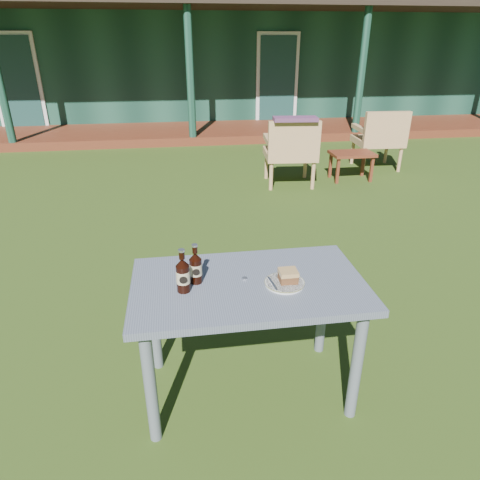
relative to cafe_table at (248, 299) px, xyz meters
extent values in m
plane|color=#334916|center=(0.00, 1.60, -0.62)|extent=(80.00, 80.00, 0.00)
cube|color=#183F2F|center=(0.00, 11.10, 0.68)|extent=(15.00, 6.00, 2.60)
cube|color=black|center=(0.00, 11.10, 2.13)|extent=(15.80, 6.80, 0.30)
cube|color=#602917|center=(0.00, 7.20, -0.54)|extent=(15.00, 1.80, 0.16)
cube|color=black|center=(0.00, 7.20, 1.83)|extent=(15.40, 2.00, 0.12)
cylinder|color=#183F2F|center=(0.00, 6.40, 0.61)|extent=(0.14, 0.14, 2.45)
cylinder|color=#183F2F|center=(3.25, 6.40, 0.61)|extent=(0.14, 0.14, 2.45)
cube|color=white|center=(-3.50, 8.08, 0.38)|extent=(0.95, 0.06, 2.00)
cube|color=#193D38|center=(-3.50, 8.05, 0.38)|extent=(0.80, 0.04, 1.85)
cube|color=white|center=(2.00, 8.08, 0.38)|extent=(0.95, 0.06, 2.00)
cube|color=#193D38|center=(2.00, 8.05, 0.38)|extent=(0.80, 0.04, 1.85)
cube|color=slate|center=(0.00, 0.00, 0.08)|extent=(1.20, 0.70, 0.04)
cylinder|color=slate|center=(-0.52, -0.27, -0.28)|extent=(0.06, 0.06, 0.68)
cylinder|color=slate|center=(0.52, -0.27, -0.28)|extent=(0.06, 0.06, 0.68)
cylinder|color=slate|center=(-0.52, 0.27, -0.28)|extent=(0.06, 0.06, 0.68)
cylinder|color=slate|center=(0.52, 0.27, -0.28)|extent=(0.06, 0.06, 0.68)
cylinder|color=silver|center=(0.18, -0.05, 0.11)|extent=(0.20, 0.20, 0.01)
cylinder|color=olive|center=(0.18, -0.05, 0.11)|extent=(0.20, 0.20, 0.00)
cube|color=#53311A|center=(0.20, -0.04, 0.14)|extent=(0.09, 0.08, 0.04)
cube|color=#AF884E|center=(0.20, -0.04, 0.17)|extent=(0.09, 0.09, 0.02)
cube|color=silver|center=(0.11, -0.06, 0.12)|extent=(0.03, 0.14, 0.00)
cylinder|color=black|center=(-0.27, 0.04, 0.17)|extent=(0.06, 0.06, 0.13)
cone|color=black|center=(-0.27, 0.04, 0.25)|extent=(0.06, 0.06, 0.04)
cylinder|color=black|center=(-0.27, 0.04, 0.29)|extent=(0.03, 0.03, 0.04)
cylinder|color=silver|center=(-0.27, 0.04, 0.31)|extent=(0.03, 0.03, 0.01)
cylinder|color=tan|center=(-0.27, 0.04, 0.18)|extent=(0.06, 0.06, 0.06)
cylinder|color=black|center=(-0.27, 0.01, 0.18)|extent=(0.04, 0.00, 0.04)
cylinder|color=black|center=(-0.33, -0.03, 0.17)|extent=(0.07, 0.07, 0.14)
cone|color=black|center=(-0.33, -0.03, 0.26)|extent=(0.07, 0.07, 0.04)
cylinder|color=black|center=(-0.33, -0.03, 0.30)|extent=(0.03, 0.03, 0.04)
cylinder|color=silver|center=(-0.33, -0.03, 0.32)|extent=(0.03, 0.03, 0.01)
cylinder|color=tan|center=(-0.33, -0.03, 0.18)|extent=(0.07, 0.07, 0.06)
cylinder|color=black|center=(-0.33, -0.07, 0.18)|extent=(0.04, 0.00, 0.04)
cylinder|color=silver|center=(-0.01, 0.03, 0.11)|extent=(0.03, 0.03, 0.01)
cube|color=tan|center=(1.21, 3.78, -0.20)|extent=(0.73, 0.69, 0.09)
cube|color=tan|center=(1.19, 3.51, 0.07)|extent=(0.68, 0.14, 0.44)
cube|color=tan|center=(1.51, 3.78, 0.00)|extent=(0.12, 0.59, 0.06)
cube|color=tan|center=(0.91, 3.83, 0.00)|extent=(0.12, 0.59, 0.06)
cylinder|color=tan|center=(1.52, 4.02, -0.43)|extent=(0.05, 0.05, 0.37)
cylinder|color=tan|center=(0.95, 4.07, -0.43)|extent=(0.05, 0.05, 0.37)
cylinder|color=tan|center=(1.47, 3.50, -0.43)|extent=(0.05, 0.05, 0.37)
cylinder|color=tan|center=(0.90, 3.54, -0.43)|extent=(0.05, 0.05, 0.37)
cube|color=tan|center=(2.77, 4.39, -0.20)|extent=(0.70, 0.66, 0.09)
cube|color=tan|center=(2.75, 4.12, 0.07)|extent=(0.67, 0.12, 0.44)
cube|color=tan|center=(3.07, 4.39, -0.01)|extent=(0.11, 0.59, 0.06)
cube|color=tan|center=(2.47, 4.43, -0.01)|extent=(0.11, 0.59, 0.06)
cylinder|color=tan|center=(3.06, 4.64, -0.43)|extent=(0.05, 0.05, 0.37)
cylinder|color=tan|center=(2.50, 4.67, -0.43)|extent=(0.05, 0.05, 0.37)
cylinder|color=tan|center=(3.03, 4.11, -0.43)|extent=(0.05, 0.05, 0.37)
cylinder|color=tan|center=(2.47, 4.15, -0.43)|extent=(0.05, 0.05, 0.37)
cube|color=#5E3356|center=(1.19, 3.51, 0.32)|extent=(0.57, 0.26, 0.05)
cube|color=#602917|center=(2.14, 3.83, -0.24)|extent=(0.60, 0.40, 0.04)
cube|color=#602917|center=(1.89, 3.68, -0.44)|extent=(0.04, 0.04, 0.36)
cube|color=#602917|center=(2.39, 3.68, -0.44)|extent=(0.04, 0.04, 0.36)
cube|color=#602917|center=(1.89, 3.98, -0.44)|extent=(0.04, 0.04, 0.36)
cube|color=#602917|center=(2.39, 3.98, -0.44)|extent=(0.04, 0.04, 0.36)
camera|label=1|loc=(-0.32, -1.87, 1.24)|focal=32.00mm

